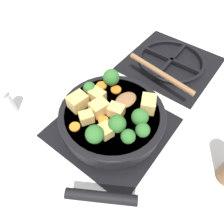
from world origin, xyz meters
name	(u,v)px	position (x,y,z in m)	size (l,w,h in m)	color
ground_plane	(112,128)	(0.00, 0.00, 0.00)	(2.40, 2.40, 0.00)	silver
front_burner_grate	(112,126)	(0.00, 0.00, 0.01)	(0.31, 0.31, 0.03)	black
rear_burner_grate	(171,62)	(0.00, 0.36, 0.01)	(0.31, 0.31, 0.03)	black
skillet_pan	(112,118)	(0.00, 0.00, 0.06)	(0.33, 0.38, 0.05)	black
wooden_spoon	(147,84)	(0.02, 0.14, 0.08)	(0.24, 0.21, 0.02)	brown
tofu_cube_center_large	(106,131)	(0.03, -0.06, 0.09)	(0.04, 0.03, 0.03)	tan
tofu_cube_near_handle	(78,101)	(-0.09, -0.04, 0.10)	(0.05, 0.04, 0.04)	tan
tofu_cube_east_chunk	(148,104)	(0.07, 0.07, 0.10)	(0.05, 0.04, 0.04)	tan
tofu_cube_west_chunk	(87,117)	(-0.03, -0.06, 0.09)	(0.04, 0.03, 0.03)	tan
tofu_cube_back_piece	(115,112)	(0.01, 0.00, 0.09)	(0.04, 0.03, 0.03)	tan
tofu_cube_front_piece	(97,96)	(-0.06, 0.01, 0.09)	(0.04, 0.03, 0.03)	tan
tofu_cube_mid_small	(99,108)	(-0.03, -0.02, 0.10)	(0.04, 0.04, 0.04)	tan
broccoli_floret_near_spoon	(117,124)	(0.05, -0.04, 0.11)	(0.04, 0.04, 0.05)	#709956
broccoli_floret_center_top	(111,77)	(-0.06, 0.08, 0.11)	(0.05, 0.05, 0.05)	#709956
broccoli_floret_east_rim	(140,117)	(0.08, 0.01, 0.11)	(0.04, 0.04, 0.05)	#709956
broccoli_floret_west_rim	(95,134)	(0.02, -0.09, 0.11)	(0.05, 0.05, 0.05)	#709956
broccoli_floret_north_edge	(128,137)	(0.09, -0.05, 0.10)	(0.04, 0.04, 0.04)	#709956
broccoli_floret_south_cluster	(89,88)	(-0.09, 0.01, 0.10)	(0.04, 0.04, 0.04)	#709956
broccoli_floret_mid_floret	(143,130)	(0.10, -0.01, 0.10)	(0.04, 0.04, 0.04)	#709956
carrot_slice_orange_thin	(104,121)	(0.00, -0.04, 0.08)	(0.03, 0.03, 0.01)	orange
carrot_slice_near_center	(102,86)	(-0.08, 0.06, 0.08)	(0.03, 0.03, 0.01)	orange
carrot_slice_edge_slice	(75,127)	(-0.05, -0.10, 0.08)	(0.03, 0.03, 0.01)	orange
carrot_slice_under_broccoli	(116,90)	(-0.04, 0.07, 0.08)	(0.03, 0.03, 0.01)	orange
salt_shaker	(7,102)	(-0.29, -0.14, 0.04)	(0.04, 0.04, 0.09)	white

